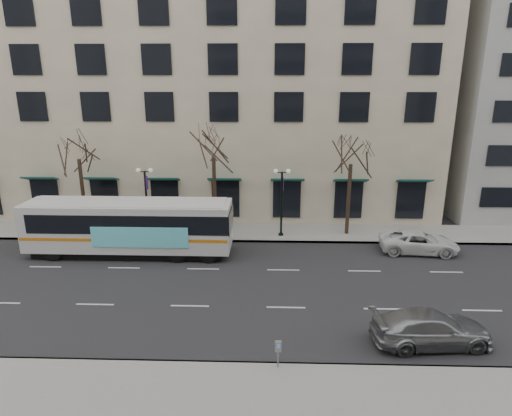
{
  "coord_description": "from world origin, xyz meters",
  "views": [
    {
      "loc": [
        4.07,
        -22.07,
        11.17
      ],
      "look_at": [
        3.31,
        2.3,
        4.0
      ],
      "focal_mm": 30.0,
      "sensor_mm": 36.0,
      "label": 1
    }
  ],
  "objects_px": {
    "tree_far_left": "(77,146)",
    "white_pickup": "(419,242)",
    "city_bus": "(131,226)",
    "lamp_post_right": "(282,199)",
    "silver_car": "(431,328)",
    "tree_far_mid": "(213,144)",
    "tree_far_right": "(352,151)",
    "lamp_post_left": "(147,198)",
    "pay_station": "(278,348)"
  },
  "relations": [
    {
      "from": "tree_far_left",
      "to": "city_bus",
      "type": "distance_m",
      "value": 7.95
    },
    {
      "from": "lamp_post_right",
      "to": "silver_car",
      "type": "bearing_deg",
      "value": -65.04
    },
    {
      "from": "city_bus",
      "to": "silver_car",
      "type": "xyz_separation_m",
      "value": [
        16.41,
        -9.86,
        -1.26
      ]
    },
    {
      "from": "lamp_post_left",
      "to": "city_bus",
      "type": "height_order",
      "value": "lamp_post_left"
    },
    {
      "from": "city_bus",
      "to": "tree_far_mid",
      "type": "bearing_deg",
      "value": 39.47
    },
    {
      "from": "tree_far_right",
      "to": "lamp_post_left",
      "type": "xyz_separation_m",
      "value": [
        -14.99,
        -0.6,
        -3.48
      ]
    },
    {
      "from": "lamp_post_right",
      "to": "city_bus",
      "type": "relative_size",
      "value": 0.38
    },
    {
      "from": "tree_far_right",
      "to": "city_bus",
      "type": "bearing_deg",
      "value": -164.49
    },
    {
      "from": "tree_far_left",
      "to": "white_pickup",
      "type": "bearing_deg",
      "value": -7.63
    },
    {
      "from": "tree_far_left",
      "to": "lamp_post_left",
      "type": "bearing_deg",
      "value": -6.83
    },
    {
      "from": "lamp_post_left",
      "to": "tree_far_right",
      "type": "bearing_deg",
      "value": 2.29
    },
    {
      "from": "white_pickup",
      "to": "tree_far_left",
      "type": "bearing_deg",
      "value": 87.17
    },
    {
      "from": "tree_far_right",
      "to": "white_pickup",
      "type": "height_order",
      "value": "tree_far_right"
    },
    {
      "from": "white_pickup",
      "to": "city_bus",
      "type": "bearing_deg",
      "value": 97.56
    },
    {
      "from": "tree_far_right",
      "to": "city_bus",
      "type": "distance_m",
      "value": 16.31
    },
    {
      "from": "tree_far_left",
      "to": "lamp_post_right",
      "type": "distance_m",
      "value": 15.48
    },
    {
      "from": "tree_far_left",
      "to": "pay_station",
      "type": "xyz_separation_m",
      "value": [
        14.49,
        -16.1,
        -5.7
      ]
    },
    {
      "from": "silver_car",
      "to": "pay_station",
      "type": "distance_m",
      "value": 7.09
    },
    {
      "from": "city_bus",
      "to": "silver_car",
      "type": "bearing_deg",
      "value": -30.85
    },
    {
      "from": "lamp_post_right",
      "to": "silver_car",
      "type": "height_order",
      "value": "lamp_post_right"
    },
    {
      "from": "pay_station",
      "to": "tree_far_right",
      "type": "bearing_deg",
      "value": 64.96
    },
    {
      "from": "tree_far_left",
      "to": "white_pickup",
      "type": "xyz_separation_m",
      "value": [
        24.32,
        -3.26,
        -5.97
      ]
    },
    {
      "from": "lamp_post_right",
      "to": "white_pickup",
      "type": "distance_m",
      "value": 9.94
    },
    {
      "from": "tree_far_mid",
      "to": "tree_far_right",
      "type": "bearing_deg",
      "value": -0.0
    },
    {
      "from": "tree_far_left",
      "to": "tree_far_mid",
      "type": "relative_size",
      "value": 0.98
    },
    {
      "from": "tree_far_right",
      "to": "lamp_post_right",
      "type": "distance_m",
      "value": 6.11
    },
    {
      "from": "lamp_post_right",
      "to": "white_pickup",
      "type": "bearing_deg",
      "value": -15.94
    },
    {
      "from": "lamp_post_left",
      "to": "pay_station",
      "type": "relative_size",
      "value": 4.47
    },
    {
      "from": "silver_car",
      "to": "white_pickup",
      "type": "relative_size",
      "value": 1.0
    },
    {
      "from": "tree_far_mid",
      "to": "tree_far_right",
      "type": "distance_m",
      "value": 10.01
    },
    {
      "from": "lamp_post_left",
      "to": "silver_car",
      "type": "bearing_deg",
      "value": -39.61
    },
    {
      "from": "tree_far_right",
      "to": "lamp_post_right",
      "type": "bearing_deg",
      "value": -173.15
    },
    {
      "from": "tree_far_mid",
      "to": "silver_car",
      "type": "relative_size",
      "value": 1.64
    },
    {
      "from": "tree_far_right",
      "to": "pay_station",
      "type": "relative_size",
      "value": 6.92
    },
    {
      "from": "tree_far_left",
      "to": "lamp_post_right",
      "type": "xyz_separation_m",
      "value": [
        15.01,
        -0.6,
        -3.75
      ]
    },
    {
      "from": "city_bus",
      "to": "silver_car",
      "type": "height_order",
      "value": "city_bus"
    },
    {
      "from": "lamp_post_left",
      "to": "silver_car",
      "type": "distance_m",
      "value": 21.23
    },
    {
      "from": "city_bus",
      "to": "white_pickup",
      "type": "relative_size",
      "value": 2.61
    },
    {
      "from": "white_pickup",
      "to": "tree_far_mid",
      "type": "bearing_deg",
      "value": 81.98
    },
    {
      "from": "tree_far_left",
      "to": "pay_station",
      "type": "distance_m",
      "value": 22.4
    },
    {
      "from": "lamp_post_right",
      "to": "city_bus",
      "type": "xyz_separation_m",
      "value": [
        -10.14,
        -3.6,
        -0.93
      ]
    },
    {
      "from": "city_bus",
      "to": "lamp_post_right",
      "type": "bearing_deg",
      "value": 19.71
    },
    {
      "from": "city_bus",
      "to": "pay_station",
      "type": "xyz_separation_m",
      "value": [
        9.62,
        -11.9,
        -1.02
      ]
    },
    {
      "from": "tree_far_right",
      "to": "white_pickup",
      "type": "distance_m",
      "value": 7.86
    },
    {
      "from": "tree_far_left",
      "to": "tree_far_mid",
      "type": "bearing_deg",
      "value": 0.0
    },
    {
      "from": "pay_station",
      "to": "tree_far_left",
      "type": "bearing_deg",
      "value": 125.84
    },
    {
      "from": "tree_far_left",
      "to": "silver_car",
      "type": "relative_size",
      "value": 1.6
    },
    {
      "from": "city_bus",
      "to": "white_pickup",
      "type": "bearing_deg",
      "value": 2.93
    },
    {
      "from": "pay_station",
      "to": "silver_car",
      "type": "bearing_deg",
      "value": 10.58
    },
    {
      "from": "tree_far_right",
      "to": "lamp_post_left",
      "type": "relative_size",
      "value": 1.55
    }
  ]
}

